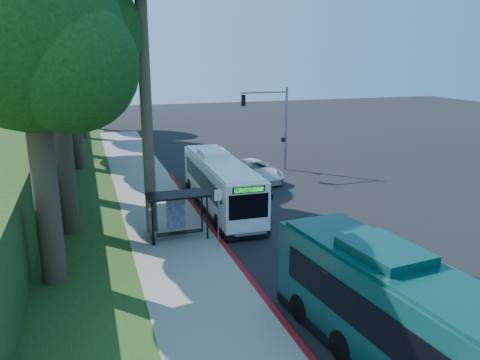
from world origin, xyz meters
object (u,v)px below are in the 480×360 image
object	(u,v)px
teal_bus	(428,336)
pickup	(254,171)
bus_shelter	(173,207)
white_bus	(220,183)

from	to	relation	value
teal_bus	pickup	size ratio (longest dim) A/B	2.24
bus_shelter	pickup	bearing A→B (deg)	51.10
white_bus	pickup	size ratio (longest dim) A/B	2.00
white_bus	pickup	distance (m)	7.28
white_bus	teal_bus	world-z (taller)	teal_bus
bus_shelter	pickup	distance (m)	13.11
teal_bus	bus_shelter	bearing A→B (deg)	102.71
bus_shelter	teal_bus	bearing A→B (deg)	-71.44
white_bus	pickup	xyz separation A→B (m)	(4.37, 5.76, -0.87)
teal_bus	pickup	world-z (taller)	teal_bus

